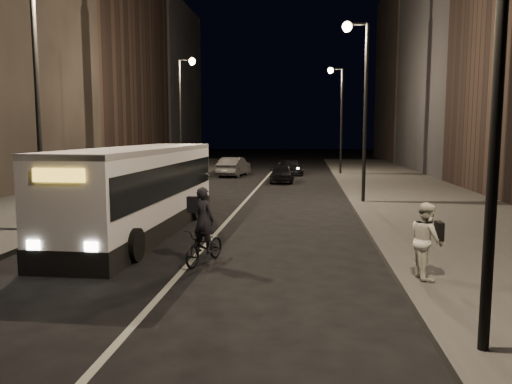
% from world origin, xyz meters
% --- Properties ---
extents(ground, '(180.00, 180.00, 0.00)m').
position_xyz_m(ground, '(0.00, 0.00, 0.00)').
color(ground, black).
rests_on(ground, ground).
extents(sidewalk_right, '(7.00, 70.00, 0.16)m').
position_xyz_m(sidewalk_right, '(8.50, 14.00, 0.08)').
color(sidewalk_right, '#393937').
rests_on(sidewalk_right, ground).
extents(sidewalk_left, '(7.00, 70.00, 0.16)m').
position_xyz_m(sidewalk_left, '(-8.50, 14.00, 0.08)').
color(sidewalk_left, '#393937').
rests_on(sidewalk_left, ground).
extents(building_row_right, '(8.00, 61.00, 21.00)m').
position_xyz_m(building_row_right, '(16.00, 27.50, 10.50)').
color(building_row_right, black).
rests_on(building_row_right, ground).
extents(building_row_left, '(8.00, 61.00, 22.00)m').
position_xyz_m(building_row_left, '(-16.00, 28.50, 11.00)').
color(building_row_left, black).
rests_on(building_row_left, ground).
extents(streetlight_right_mid, '(1.20, 0.44, 8.12)m').
position_xyz_m(streetlight_right_mid, '(5.33, 12.00, 5.36)').
color(streetlight_right_mid, black).
rests_on(streetlight_right_mid, sidewalk_right).
extents(streetlight_right_far, '(1.20, 0.44, 8.12)m').
position_xyz_m(streetlight_right_far, '(5.33, 28.00, 5.36)').
color(streetlight_right_far, black).
rests_on(streetlight_right_far, sidewalk_right).
extents(streetlight_left_near, '(1.20, 0.44, 8.12)m').
position_xyz_m(streetlight_left_near, '(-5.33, 4.00, 5.36)').
color(streetlight_left_near, black).
rests_on(streetlight_left_near, sidewalk_left).
extents(streetlight_left_far, '(1.20, 0.44, 8.12)m').
position_xyz_m(streetlight_left_far, '(-5.33, 22.00, 5.36)').
color(streetlight_left_far, black).
rests_on(streetlight_left_far, sidewalk_left).
extents(city_bus, '(2.70, 10.68, 2.86)m').
position_xyz_m(city_bus, '(-2.49, 4.70, 1.56)').
color(city_bus, white).
rests_on(city_bus, ground).
extents(cyclist_on_bicycle, '(1.14, 1.84, 2.00)m').
position_xyz_m(cyclist_on_bicycle, '(0.40, 0.92, 0.67)').
color(cyclist_on_bicycle, black).
rests_on(cyclist_on_bicycle, ground).
extents(pedestrian_woman, '(0.77, 0.91, 1.68)m').
position_xyz_m(pedestrian_woman, '(5.60, -0.31, 1.00)').
color(pedestrian_woman, white).
rests_on(pedestrian_woman, sidewalk_right).
extents(car_near, '(1.55, 3.81, 1.29)m').
position_xyz_m(car_near, '(1.33, 22.17, 0.65)').
color(car_near, black).
rests_on(car_near, ground).
extents(car_mid, '(2.14, 4.59, 1.46)m').
position_xyz_m(car_mid, '(-2.60, 26.57, 0.73)').
color(car_mid, '#3A3B3D').
rests_on(car_mid, ground).
extents(car_far, '(2.11, 4.08, 1.13)m').
position_xyz_m(car_far, '(1.76, 28.29, 0.57)').
color(car_far, black).
rests_on(car_far, ground).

